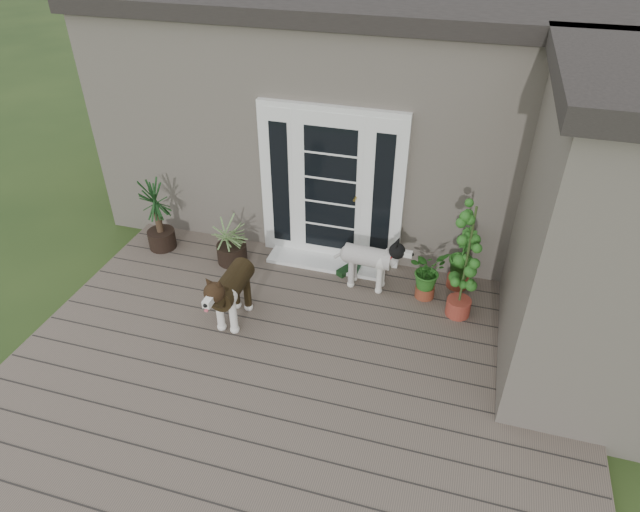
# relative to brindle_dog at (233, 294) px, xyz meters

# --- Properties ---
(deck) EXTENTS (6.20, 4.60, 0.12)m
(deck) POSITION_rel_brindle_dog_xyz_m (0.94, -0.60, -0.45)
(deck) COLOR #6B5B4C
(deck) RESTS_ON ground
(house_main) EXTENTS (7.40, 4.00, 3.10)m
(house_main) POSITION_rel_brindle_dog_xyz_m (0.94, 3.65, 1.04)
(house_main) COLOR #665E54
(house_main) RESTS_ON ground
(house_wing) EXTENTS (1.60, 2.40, 3.10)m
(house_wing) POSITION_rel_brindle_dog_xyz_m (3.84, 0.50, 1.04)
(house_wing) COLOR #665E54
(house_wing) RESTS_ON ground
(door_unit) EXTENTS (1.90, 0.14, 2.15)m
(door_unit) POSITION_rel_brindle_dog_xyz_m (0.74, 1.60, 0.69)
(door_unit) COLOR white
(door_unit) RESTS_ON deck
(door_step) EXTENTS (1.60, 0.40, 0.05)m
(door_step) POSITION_rel_brindle_dog_xyz_m (0.74, 1.40, -0.36)
(door_step) COLOR white
(door_step) RESTS_ON deck
(brindle_dog) EXTENTS (0.41, 0.93, 0.77)m
(brindle_dog) POSITION_rel_brindle_dog_xyz_m (0.00, 0.00, 0.00)
(brindle_dog) COLOR #322512
(brindle_dog) RESTS_ON deck
(white_dog) EXTENTS (0.83, 0.39, 0.67)m
(white_dog) POSITION_rel_brindle_dog_xyz_m (1.37, 1.07, -0.05)
(white_dog) COLOR white
(white_dog) RESTS_ON deck
(spider_plant) EXTENTS (0.85, 0.85, 0.72)m
(spider_plant) POSITION_rel_brindle_dog_xyz_m (-0.52, 1.10, -0.02)
(spider_plant) COLOR #8DAB69
(spider_plant) RESTS_ON deck
(yucca) EXTENTS (0.89, 0.89, 1.05)m
(yucca) POSITION_rel_brindle_dog_xyz_m (-1.62, 1.15, 0.14)
(yucca) COLOR black
(yucca) RESTS_ON deck
(herb_a) EXTENTS (0.64, 0.64, 0.59)m
(herb_a) POSITION_rel_brindle_dog_xyz_m (2.12, 1.07, -0.09)
(herb_a) COLOR #1D5618
(herb_a) RESTS_ON deck
(herb_b) EXTENTS (0.45, 0.45, 0.62)m
(herb_b) POSITION_rel_brindle_dog_xyz_m (2.49, 1.40, -0.08)
(herb_b) COLOR #285C1A
(herb_b) RESTS_ON deck
(herb_c) EXTENTS (0.37, 0.37, 0.54)m
(herb_c) POSITION_rel_brindle_dog_xyz_m (3.30, 1.40, -0.12)
(herb_c) COLOR #1D5117
(herb_c) RESTS_ON deck
(sapling) EXTENTS (0.52, 0.52, 1.55)m
(sapling) POSITION_rel_brindle_dog_xyz_m (2.54, 0.84, 0.39)
(sapling) COLOR #255E1A
(sapling) RESTS_ON deck
(clog_left) EXTENTS (0.17, 0.35, 0.10)m
(clog_left) POSITION_rel_brindle_dog_xyz_m (1.16, 1.39, -0.33)
(clog_left) COLOR #16371E
(clog_left) RESTS_ON deck
(clog_right) EXTENTS (0.30, 0.37, 0.10)m
(clog_right) POSITION_rel_brindle_dog_xyz_m (1.05, 1.29, -0.33)
(clog_right) COLOR black
(clog_right) RESTS_ON deck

